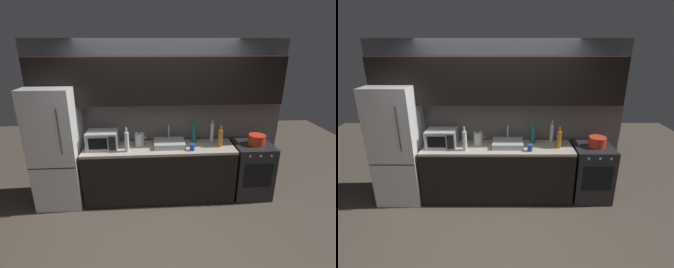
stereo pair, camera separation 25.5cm
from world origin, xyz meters
The scene contains 14 objects.
ground_plane centered at (0.00, 0.00, 0.00)m, with size 10.00×10.00×0.00m, color #4C4238.
back_wall centered at (0.00, 1.20, 1.55)m, with size 4.08×0.44×2.50m.
counter_run centered at (0.00, 0.90, 0.45)m, with size 2.34×0.60×0.90m.
refrigerator centered at (-1.55, 0.90, 0.93)m, with size 0.68×0.69×1.86m.
oven_range centered at (1.51, 0.90, 0.45)m, with size 0.60×0.62×0.90m.
microwave centered at (-0.87, 0.92, 1.04)m, with size 0.46×0.35×0.27m.
sink_basin centered at (0.16, 0.93, 0.94)m, with size 0.48×0.38×0.30m.
kettle centered at (-0.31, 0.97, 1.00)m, with size 0.18×0.15×0.23m.
wine_bottle_white centered at (0.87, 1.11, 1.05)m, with size 0.06×0.06×0.36m.
wine_bottle_teal centered at (0.57, 1.07, 1.05)m, with size 0.07×0.07×0.35m.
wine_bottle_clear centered at (-0.49, 0.76, 1.06)m, with size 0.06×0.06×0.37m.
wine_bottle_amber centered at (0.94, 0.85, 1.04)m, with size 0.07×0.07×0.34m.
mug_blue centered at (0.49, 0.73, 0.95)m, with size 0.08×0.08×0.10m, color #234299.
cooking_pot centered at (1.55, 0.90, 0.98)m, with size 0.27×0.27×0.16m.
Camera 1 is at (-0.12, -2.82, 2.46)m, focal length 27.55 mm.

